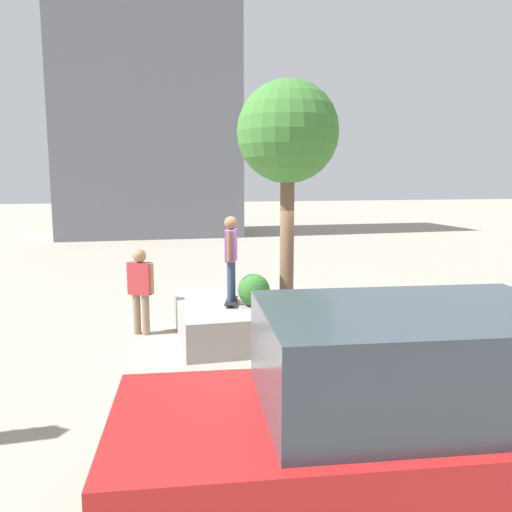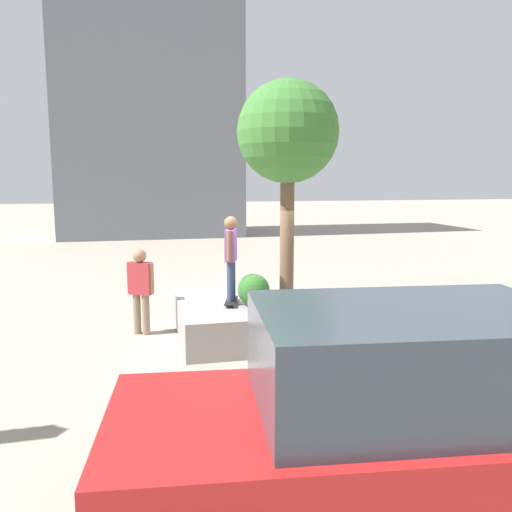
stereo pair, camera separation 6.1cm
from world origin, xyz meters
name	(u,v)px [view 2 (the right image)]	position (x,y,z in m)	size (l,w,h in m)	color
ground_plane	(238,332)	(0.00, 0.00, 0.00)	(120.00, 120.00, 0.00)	#9E9384
planter_ledge	(256,317)	(-0.34, 0.19, 0.35)	(3.11, 2.97, 0.70)	gray
plaza_tree	(288,135)	(-0.95, 0.30, 3.96)	(1.98, 1.98, 4.30)	brown
boxwood_shrub	(254,290)	(-0.20, 0.62, 1.01)	(0.62, 0.62, 0.62)	#2D6628
skateboard	(231,301)	(0.19, 0.38, 0.75)	(0.41, 0.83, 0.07)	black
skateboarder	(231,252)	(0.19, 0.38, 1.72)	(0.31, 0.53, 1.64)	navy
sedan_parked	(390,429)	(-0.07, 6.40, 1.06)	(4.66, 2.48, 2.09)	#B21E1E
passerby_with_bag	(141,285)	(1.91, -0.31, 1.01)	(0.53, 0.39, 1.74)	#847056
plaza_lowrise_south	(148,62)	(1.13, -19.86, 9.44)	(9.65, 6.00, 18.88)	slate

